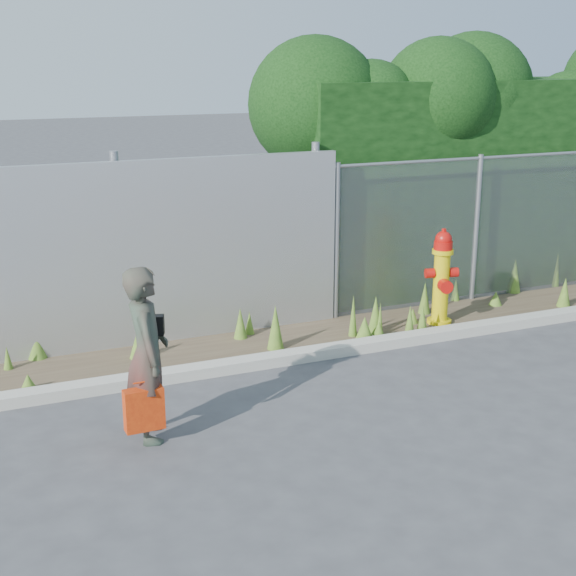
# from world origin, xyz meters

# --- Properties ---
(ground) EXTENTS (80.00, 80.00, 0.00)m
(ground) POSITION_xyz_m (0.00, 0.00, 0.00)
(ground) COLOR #3E3E41
(ground) RESTS_ON ground
(curb) EXTENTS (16.00, 0.22, 0.12)m
(curb) POSITION_xyz_m (0.00, 1.80, 0.06)
(curb) COLOR #A8A597
(curb) RESTS_ON ground
(weed_strip) EXTENTS (16.00, 1.33, 0.54)m
(weed_strip) POSITION_xyz_m (-0.03, 2.46, 0.12)
(weed_strip) COLOR #493A29
(weed_strip) RESTS_ON ground
(chainlink_fence) EXTENTS (6.50, 0.07, 2.05)m
(chainlink_fence) POSITION_xyz_m (4.25, 3.00, 1.03)
(chainlink_fence) COLOR gray
(chainlink_fence) RESTS_ON ground
(hedge) EXTENTS (7.87, 2.15, 3.82)m
(hedge) POSITION_xyz_m (4.37, 4.01, 2.10)
(hedge) COLOR black
(hedge) RESTS_ON ground
(fire_hydrant) EXTENTS (0.42, 0.38, 1.26)m
(fire_hydrant) POSITION_xyz_m (2.18, 2.26, 0.61)
(fire_hydrant) COLOR #DAC30B
(fire_hydrant) RESTS_ON ground
(woman) EXTENTS (0.46, 0.63, 1.60)m
(woman) POSITION_xyz_m (-1.99, 0.60, 0.80)
(woman) COLOR #0E5942
(woman) RESTS_ON ground
(red_tote_bag) EXTENTS (0.35, 0.13, 0.45)m
(red_tote_bag) POSITION_xyz_m (-2.08, 0.41, 0.36)
(red_tote_bag) COLOR #A92409
(black_shoulder_bag) EXTENTS (0.23, 0.10, 0.18)m
(black_shoulder_bag) POSITION_xyz_m (-1.92, 0.72, 1.02)
(black_shoulder_bag) COLOR black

